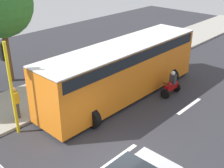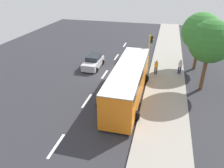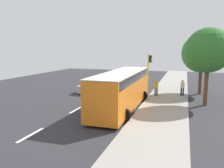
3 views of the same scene
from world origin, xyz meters
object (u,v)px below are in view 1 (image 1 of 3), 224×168
at_px(city_bus, 123,67).
at_px(street_tree_south, 0,5).
at_px(motorcycle, 171,85).
at_px(traffic_light_corner, 8,76).
at_px(pedestrian_near_signal, 16,101).

height_order(city_bus, street_tree_south, street_tree_south).
bearing_deg(motorcycle, traffic_light_corner, 68.28).
bearing_deg(street_tree_south, motorcycle, -148.58).
bearing_deg(street_tree_south, pedestrian_near_signal, 154.05).
height_order(motorcycle, pedestrian_near_signal, pedestrian_near_signal).
relative_size(city_bus, street_tree_south, 1.58).
bearing_deg(traffic_light_corner, pedestrian_near_signal, -33.38).
distance_m(pedestrian_near_signal, traffic_light_corner, 2.16).
bearing_deg(street_tree_south, traffic_light_corner, 152.77).
relative_size(city_bus, pedestrian_near_signal, 6.51).
xyz_separation_m(city_bus, motorcycle, (-2.04, -2.06, -1.20)).
relative_size(city_bus, traffic_light_corner, 2.44).
relative_size(motorcycle, pedestrian_near_signal, 0.91).
distance_m(city_bus, traffic_light_corner, 6.47).
bearing_deg(city_bus, street_tree_south, 26.23).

